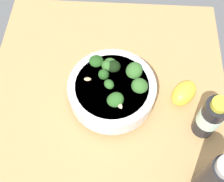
# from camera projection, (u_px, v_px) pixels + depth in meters

# --- Properties ---
(ground_plane) EXTENTS (0.63, 0.63, 0.04)m
(ground_plane) POSITION_uv_depth(u_px,v_px,m) (107.00, 93.00, 0.77)
(ground_plane) COLOR tan
(bowl_of_broccoli) EXTENTS (0.22, 0.22, 0.10)m
(bowl_of_broccoli) POSITION_uv_depth(u_px,v_px,m) (113.00, 89.00, 0.70)
(bowl_of_broccoli) COLOR white
(bowl_of_broccoli) RESTS_ON ground_plane
(lemon_wedge) EXTENTS (0.09, 0.09, 0.05)m
(lemon_wedge) POSITION_uv_depth(u_px,v_px,m) (184.00, 93.00, 0.72)
(lemon_wedge) COLOR yellow
(lemon_wedge) RESTS_ON ground_plane
(bottle_tall) EXTENTS (0.06, 0.06, 0.14)m
(bottle_tall) POSITION_uv_depth(u_px,v_px,m) (210.00, 117.00, 0.64)
(bottle_tall) COLOR black
(bottle_tall) RESTS_ON ground_plane
(bottle_short) EXTENTS (0.05, 0.05, 0.17)m
(bottle_short) POSITION_uv_depth(u_px,v_px,m) (214.00, 177.00, 0.56)
(bottle_short) COLOR black
(bottle_short) RESTS_ON ground_plane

